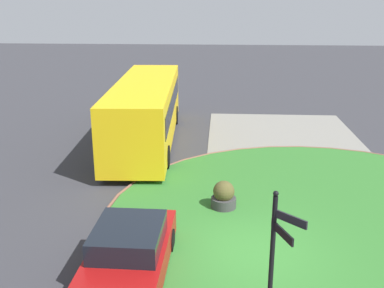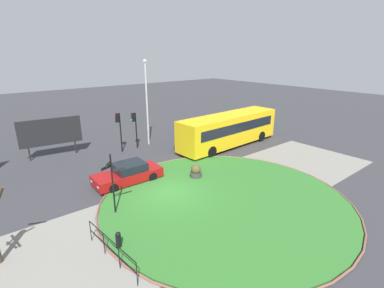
{
  "view_description": "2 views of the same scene",
  "coord_description": "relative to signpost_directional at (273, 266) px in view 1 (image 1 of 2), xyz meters",
  "views": [
    {
      "loc": [
        -10.95,
        0.93,
        6.7
      ],
      "look_at": [
        4.49,
        1.93,
        1.74
      ],
      "focal_mm": 42.43,
      "sensor_mm": 36.0,
      "label": 1
    },
    {
      "loc": [
        -8.99,
        -13.41,
        8.52
      ],
      "look_at": [
        3.4,
        1.94,
        2.13
      ],
      "focal_mm": 26.47,
      "sensor_mm": 36.0,
      "label": 2
    }
  ],
  "objects": [
    {
      "name": "grass_island",
      "position": [
        5.83,
        -2.67,
        -2.01
      ],
      "size": [
        14.63,
        14.63,
        0.1
      ],
      "primitive_type": "cylinder",
      "color": "#2D6B28",
      "rests_on": "ground"
    },
    {
      "name": "ground",
      "position": [
        3.68,
        0.09,
        -2.06
      ],
      "size": [
        120.0,
        120.0,
        0.0
      ],
      "primitive_type": "plane",
      "color": "#333338"
    },
    {
      "name": "sidewalk_paving",
      "position": [
        3.68,
        -2.16,
        -2.05
      ],
      "size": [
        32.0,
        7.5,
        0.02
      ],
      "primitive_type": "cube",
      "color": "gray",
      "rests_on": "ground"
    },
    {
      "name": "bus_yellow",
      "position": [
        13.65,
        4.59,
        -0.44
      ],
      "size": [
        11.21,
        3.11,
        3.01
      ],
      "rotation": [
        0.0,
        0.0,
        0.05
      ],
      "color": "yellow",
      "rests_on": "ground"
    },
    {
      "name": "planter_near_signpost",
      "position": [
        6.48,
        0.86,
        -1.6
      ],
      "size": [
        0.83,
        0.83,
        1.02
      ],
      "color": "#383838",
      "rests_on": "ground"
    },
    {
      "name": "signpost_directional",
      "position": [
        0.0,
        0.0,
        0.0
      ],
      "size": [
        1.35,
        0.55,
        3.54
      ],
      "color": "black",
      "rests_on": "ground"
    },
    {
      "name": "car_far_lane",
      "position": [
        2.45,
        3.24,
        -1.43
      ],
      "size": [
        4.63,
        2.0,
        1.37
      ],
      "rotation": [
        0.0,
        0.0,
        3.13
      ],
      "color": "maroon",
      "rests_on": "ground"
    },
    {
      "name": "grass_kerb_ring",
      "position": [
        5.83,
        -2.67,
        -2.01
      ],
      "size": [
        14.94,
        14.94,
        0.11
      ],
      "primitive_type": "torus",
      "color": "brown",
      "rests_on": "ground"
    }
  ]
}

